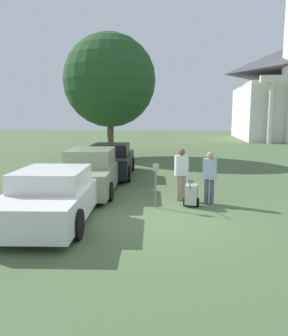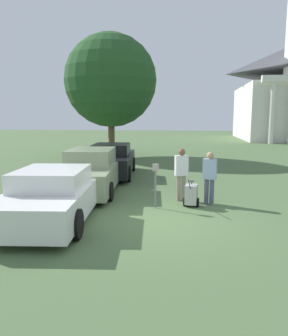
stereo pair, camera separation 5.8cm
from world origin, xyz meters
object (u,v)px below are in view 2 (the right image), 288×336
(parked_car_black, at_px, (112,161))
(person_worker, at_px, (181,171))
(church, at_px, (283,90))
(parking_meter, at_px, (156,177))
(equipment_cart, at_px, (191,194))
(parked_car_sage, at_px, (93,172))
(parked_car_white, at_px, (55,195))
(person_supervisor, at_px, (210,175))

(parked_car_black, distance_m, person_worker, 5.44)
(person_worker, bearing_deg, church, -127.46)
(parking_meter, xyz_separation_m, equipment_cart, (1.09, 0.34, -0.56))
(parked_car_sage, bearing_deg, parked_car_black, 84.02)
(parking_meter, bearing_deg, parked_car_black, 116.19)
(parked_car_black, bearing_deg, equipment_cart, -59.33)
(parked_car_sage, relative_size, equipment_cart, 5.33)
(parking_meter, distance_m, person_worker, 1.27)
(parked_car_white, bearing_deg, equipment_cart, 19.77)
(church, bearing_deg, parked_car_black, -117.88)
(parked_car_black, bearing_deg, parked_car_white, -95.99)
(parked_car_sage, relative_size, parking_meter, 3.92)
(person_worker, distance_m, person_supervisor, 0.95)
(person_worker, relative_size, equipment_cart, 1.74)
(parked_car_sage, height_order, church, church)
(person_supervisor, bearing_deg, parked_car_black, -32.23)
(parked_car_sage, height_order, person_worker, person_worker)
(parked_car_white, relative_size, parked_car_sage, 0.95)
(parked_car_sage, bearing_deg, equipment_cart, -31.62)
(person_worker, bearing_deg, parked_car_black, -69.70)
(parked_car_white, height_order, parked_car_sage, parked_car_sage)
(parked_car_sage, bearing_deg, parking_meter, -44.99)
(parked_car_black, bearing_deg, person_worker, -57.87)
(equipment_cart, relative_size, church, 0.04)
(parked_car_white, distance_m, parked_car_black, 6.74)
(parked_car_sage, bearing_deg, person_worker, -23.95)
(parked_car_black, distance_m, person_supervisor, 6.25)
(equipment_cart, bearing_deg, parked_car_white, -146.47)
(person_supervisor, bearing_deg, person_worker, -3.59)
(parked_car_black, bearing_deg, person_supervisor, -53.07)
(parking_meter, relative_size, person_supervisor, 0.82)
(parked_car_white, bearing_deg, parked_car_black, 84.01)
(person_worker, xyz_separation_m, person_supervisor, (0.90, -0.30, -0.05))
(parked_car_black, height_order, parking_meter, parked_car_black)
(parking_meter, relative_size, person_worker, 0.78)
(equipment_cart, bearing_deg, parking_meter, -154.89)
(person_supervisor, height_order, church, church)
(parked_car_white, xyz_separation_m, parked_car_black, (-0.00, 6.74, 0.05))
(person_worker, xyz_separation_m, church, (11.64, 32.61, 5.05))
(parked_car_sage, distance_m, person_supervisor, 4.48)
(parked_car_white, bearing_deg, person_supervisor, 20.96)
(parked_car_sage, height_order, equipment_cart, parked_car_sage)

